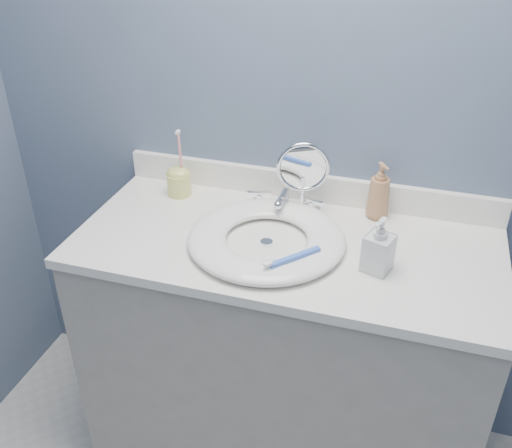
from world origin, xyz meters
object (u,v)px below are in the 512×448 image
at_px(makeup_mirror, 303,176).
at_px(soap_bottle_amber, 379,191).
at_px(soap_bottle_clear, 379,245).
at_px(toothbrush_holder, 179,180).

bearing_deg(makeup_mirror, soap_bottle_amber, -3.70).
relative_size(makeup_mirror, soap_bottle_clear, 1.53).
relative_size(makeup_mirror, toothbrush_holder, 1.05).
bearing_deg(makeup_mirror, toothbrush_holder, 164.71).
bearing_deg(soap_bottle_clear, makeup_mirror, 156.37).
xyz_separation_m(makeup_mirror, toothbrush_holder, (-0.41, 0.00, -0.08)).
height_order(soap_bottle_amber, soap_bottle_clear, soap_bottle_amber).
bearing_deg(soap_bottle_amber, toothbrush_holder, 150.15).
bearing_deg(makeup_mirror, soap_bottle_clear, -56.93).
relative_size(soap_bottle_amber, toothbrush_holder, 0.79).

